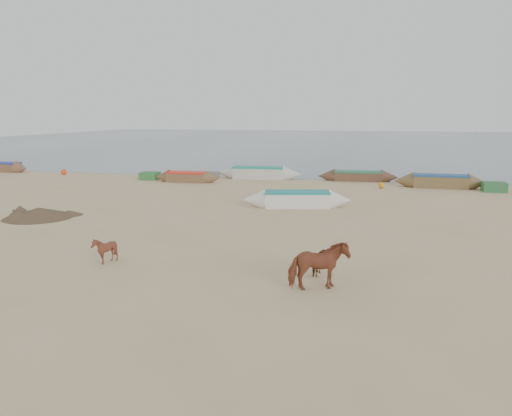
{
  "coord_description": "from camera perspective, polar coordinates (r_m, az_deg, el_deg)",
  "views": [
    {
      "loc": [
        5.23,
        -17.55,
        5.19
      ],
      "look_at": [
        0.0,
        4.0,
        1.0
      ],
      "focal_mm": 35.0,
      "sensor_mm": 36.0,
      "label": 1
    }
  ],
  "objects": [
    {
      "name": "calf_right",
      "position": [
        16.54,
        7.36,
        -6.28
      ],
      "size": [
        0.87,
        0.94,
        0.78
      ],
      "primitive_type": "imported",
      "rotation": [
        0.0,
        0.0,
        1.9
      ],
      "color": "brown",
      "rests_on": "ground"
    },
    {
      "name": "cow_adult",
      "position": [
        15.05,
        7.13,
        -6.57
      ],
      "size": [
        1.93,
        1.48,
        1.48
      ],
      "primitive_type": "imported",
      "rotation": [
        0.0,
        0.0,
        2.01
      ],
      "color": "brown",
      "rests_on": "ground"
    },
    {
      "name": "waterline_canoes",
      "position": [
        39.11,
        3.85,
        3.71
      ],
      "size": [
        52.51,
        5.17,
        1.0
      ],
      "color": "brown",
      "rests_on": "ground"
    },
    {
      "name": "calf_front",
      "position": [
        18.39,
        -16.92,
        -4.6
      ],
      "size": [
        1.15,
        1.11,
        0.97
      ],
      "primitive_type": "imported",
      "rotation": [
        0.0,
        0.0,
        -1.08
      ],
      "color": "#5E2D1D",
      "rests_on": "ground"
    },
    {
      "name": "near_canoe",
      "position": [
        28.26,
        4.69,
        1.02
      ],
      "size": [
        6.27,
        2.56,
        0.92
      ],
      "primitive_type": null,
      "rotation": [
        0.0,
        0.0,
        0.22
      ],
      "color": "white",
      "rests_on": "ground"
    },
    {
      "name": "sea",
      "position": [
        99.83,
        10.71,
        7.54
      ],
      "size": [
        160.0,
        160.0,
        0.0
      ],
      "primitive_type": "plane",
      "color": "slate",
      "rests_on": "ground"
    },
    {
      "name": "debris_pile",
      "position": [
        27.66,
        -23.57,
        -0.48
      ],
      "size": [
        4.59,
        4.59,
        0.51
      ],
      "primitive_type": "cone",
      "rotation": [
        0.0,
        0.0,
        0.4
      ],
      "color": "brown",
      "rests_on": "ground"
    },
    {
      "name": "beach_clutter",
      "position": [
        37.36,
        11.49,
        2.96
      ],
      "size": [
        44.38,
        3.07,
        0.64
      ],
      "color": "#337137",
      "rests_on": "ground"
    },
    {
      "name": "ground",
      "position": [
        19.04,
        -2.85,
        -5.14
      ],
      "size": [
        140.0,
        140.0,
        0.0
      ],
      "primitive_type": "plane",
      "color": "tan",
      "rests_on": "ground"
    }
  ]
}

